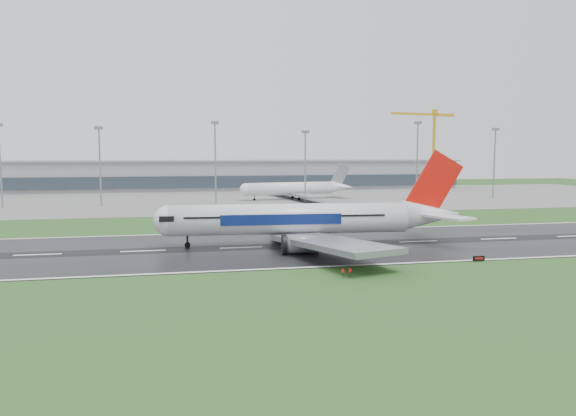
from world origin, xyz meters
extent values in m
plane|color=#234A1B|center=(0.00, 0.00, 0.00)|extent=(520.00, 520.00, 0.00)
cube|color=black|center=(0.00, 0.00, 0.05)|extent=(400.00, 45.00, 0.10)
cube|color=slate|center=(0.00, 125.00, 0.04)|extent=(400.00, 130.00, 0.08)
cube|color=gray|center=(0.00, 185.00, 7.50)|extent=(240.00, 36.00, 15.00)
cylinder|color=gray|center=(-95.95, 100.00, 14.66)|extent=(0.64, 0.64, 29.31)
cylinder|color=gray|center=(-61.59, 100.00, 14.24)|extent=(0.64, 0.64, 28.48)
cylinder|color=gray|center=(-18.72, 100.00, 15.45)|extent=(0.64, 0.64, 30.89)
cylinder|color=gray|center=(17.20, 100.00, 13.81)|extent=(0.64, 0.64, 27.62)
cylinder|color=gray|center=(65.42, 100.00, 15.87)|extent=(0.64, 0.64, 31.74)
cylinder|color=gray|center=(101.28, 100.00, 14.69)|extent=(0.64, 0.64, 29.37)
camera|label=1|loc=(-32.36, -111.62, 20.04)|focal=33.62mm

